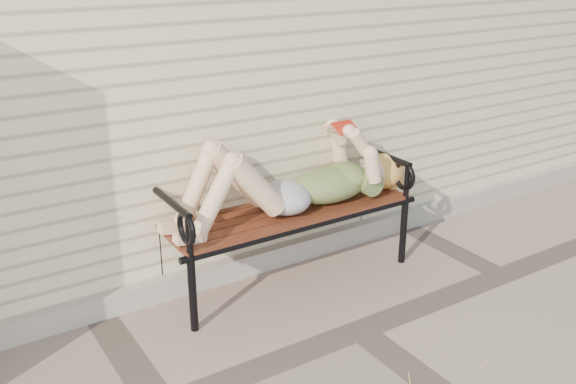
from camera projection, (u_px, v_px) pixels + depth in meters
ground at (360, 330)px, 3.79m from camera, size 80.00×80.00×0.00m
house_wall at (152, 21)px, 5.61m from camera, size 8.00×4.00×3.00m
foundation_strip at (274, 256)px, 4.53m from camera, size 8.00×0.10×0.15m
garden_bench at (278, 181)px, 4.25m from camera, size 1.84×0.73×1.19m
reading_woman at (292, 181)px, 4.13m from camera, size 1.74×0.39×0.55m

